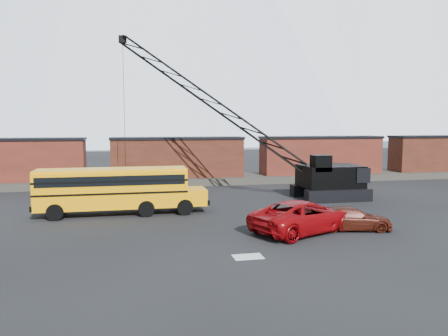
% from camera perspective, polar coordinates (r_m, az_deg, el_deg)
% --- Properties ---
extents(ground, '(160.00, 160.00, 0.00)m').
position_cam_1_polar(ground, '(24.54, -0.49, -8.89)').
color(ground, black).
rests_on(ground, ground).
extents(gravel_berm, '(120.00, 5.00, 0.70)m').
position_cam_1_polar(gravel_berm, '(45.88, -6.03, -1.61)').
color(gravel_berm, '#423D36').
rests_on(gravel_berm, ground).
extents(boxcar_west_near, '(13.70, 3.10, 4.17)m').
position_cam_1_polar(boxcar_west_near, '(46.76, -25.96, 0.95)').
color(boxcar_west_near, '#451A13').
rests_on(boxcar_west_near, gravel_berm).
extents(boxcar_mid, '(13.70, 3.10, 4.17)m').
position_cam_1_polar(boxcar_mid, '(45.64, -6.07, 1.40)').
color(boxcar_mid, '#532317').
rests_on(boxcar_mid, gravel_berm).
extents(boxcar_east_near, '(13.70, 3.10, 4.17)m').
position_cam_1_polar(boxcar_east_near, '(49.92, 12.53, 1.66)').
color(boxcar_east_near, '#451A13').
rests_on(boxcar_east_near, gravel_berm).
extents(boxcar_east_far, '(13.70, 3.10, 4.17)m').
position_cam_1_polar(boxcar_east_far, '(58.42, 26.95, 1.75)').
color(boxcar_east_far, '#532317').
rests_on(boxcar_east_far, gravel_berm).
extents(snow_patch, '(1.40, 0.90, 0.02)m').
position_cam_1_polar(snow_patch, '(20.91, 3.14, -11.49)').
color(snow_patch, silver).
rests_on(snow_patch, ground).
extents(school_bus, '(11.65, 2.65, 3.19)m').
position_cam_1_polar(school_bus, '(30.79, -13.67, -2.65)').
color(school_bus, '#FFA105').
rests_on(school_bus, ground).
extents(red_pickup, '(7.35, 5.51, 1.86)m').
position_cam_1_polar(red_pickup, '(25.66, 10.40, -6.21)').
color(red_pickup, '#92070B').
rests_on(red_pickup, ground).
extents(maroon_suv, '(4.93, 2.80, 1.35)m').
position_cam_1_polar(maroon_suv, '(26.91, 16.34, -6.35)').
color(maroon_suv, '#46150C').
rests_on(maroon_suv, ground).
extents(crawler_crane, '(19.96, 9.35, 14.13)m').
position_cam_1_polar(crawler_crane, '(37.56, -1.21, 8.33)').
color(crawler_crane, black).
rests_on(crawler_crane, ground).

